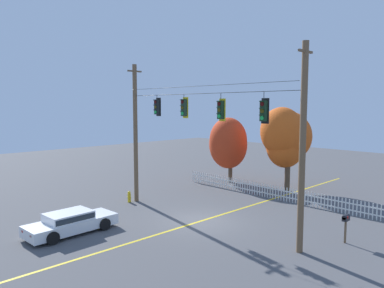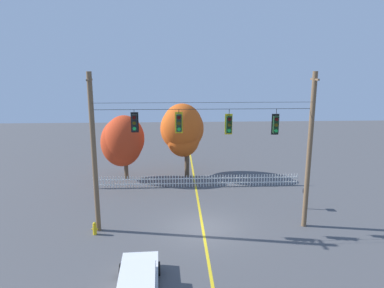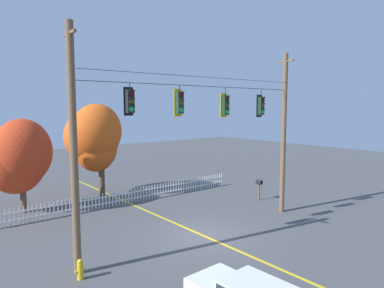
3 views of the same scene
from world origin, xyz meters
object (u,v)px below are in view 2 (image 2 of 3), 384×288
Objects in this scene: traffic_signal_eastbound_side at (134,123)px; autumn_maple_near_fence at (123,141)px; traffic_signal_northbound_primary at (179,123)px; traffic_signal_westbound_side at (276,125)px; roadside_mailbox at (305,193)px; parked_car at (138,283)px; fire_hydrant at (95,228)px; traffic_signal_northbound_secondary at (229,124)px; autumn_maple_mid at (182,130)px.

traffic_signal_eastbound_side is 10.13m from autumn_maple_near_fence.
traffic_signal_westbound_side is at bearing -0.00° from traffic_signal_northbound_primary.
traffic_signal_eastbound_side is at bearing -166.98° from roadside_mailbox.
fire_hydrant is (-3.09, 5.74, -0.23)m from parked_car.
traffic_signal_westbound_side is 11.28m from parked_car.
traffic_signal_northbound_secondary is 0.23× the size of autumn_maple_mid.
autumn_maple_mid is (0.40, 10.28, -2.30)m from traffic_signal_northbound_primary.
autumn_maple_near_fence reaches higher than roadside_mailbox.
traffic_signal_northbound_primary reaches higher than roadside_mailbox.
fire_hydrant is at bearing -167.12° from roadside_mailbox.
traffic_signal_westbound_side is at bearing -63.40° from autumn_maple_mid.
traffic_signal_eastbound_side is 1.71× the size of fire_hydrant.
autumn_maple_near_fence reaches higher than parked_car.
parked_car is at bearing -106.60° from traffic_signal_northbound_primary.
autumn_maple_mid reaches higher than fire_hydrant.
traffic_signal_northbound_primary is at bearing -92.22° from autumn_maple_mid.
roadside_mailbox is (11.08, 2.56, -5.36)m from traffic_signal_eastbound_side.
traffic_signal_westbound_side is 14.16m from autumn_maple_near_fence.
traffic_signal_westbound_side is at bearing 0.00° from traffic_signal_eastbound_side.
traffic_signal_eastbound_side is 5.34m from traffic_signal_northbound_secondary.
roadside_mailbox is (8.59, 2.56, -5.32)m from traffic_signal_northbound_primary.
traffic_signal_northbound_secondary is 2.71m from traffic_signal_westbound_side.
fire_hydrant is (-5.36, -10.82, -3.78)m from autumn_maple_mid.
fire_hydrant is at bearing -177.08° from traffic_signal_westbound_side.
roadside_mailbox reaches higher than fire_hydrant.
autumn_maple_mid is at bearing 63.65° from fire_hydrant.
traffic_signal_eastbound_side is 8.63m from parked_car.
traffic_signal_eastbound_side is at bearing -180.00° from traffic_signal_westbound_side.
traffic_signal_northbound_primary and traffic_signal_westbound_side have the same top height.
roadside_mailbox is at bearing 12.88° from fire_hydrant.
autumn_maple_near_fence is (-2.12, 9.43, -3.06)m from traffic_signal_eastbound_side.
traffic_signal_eastbound_side is at bearing -105.71° from autumn_maple_mid.
autumn_maple_mid is 11.65m from roadside_mailbox.
traffic_signal_eastbound_side and traffic_signal_northbound_primary have the same top height.
autumn_maple_near_fence reaches higher than fire_hydrant.
roadside_mailbox is (13.54, 3.10, 0.77)m from fire_hydrant.
traffic_signal_westbound_side is 0.27× the size of autumn_maple_near_fence.
traffic_signal_westbound_side is at bearing -42.85° from autumn_maple_near_fence.
traffic_signal_eastbound_side is at bearing -77.34° from autumn_maple_near_fence.
traffic_signal_eastbound_side is 0.89× the size of traffic_signal_northbound_secondary.
traffic_signal_westbound_side is (2.71, 0.00, -0.03)m from traffic_signal_northbound_secondary.
traffic_signal_eastbound_side reaches higher than fire_hydrant.
roadside_mailbox is (13.20, -6.86, -2.30)m from autumn_maple_near_fence.
autumn_maple_mid reaches higher than parked_car.
autumn_maple_near_fence is at bearing 99.90° from parked_car.
autumn_maple_mid reaches higher than roadside_mailbox.
traffic_signal_northbound_secondary is 9.73m from parked_car.
parked_car is at bearing -61.71° from fire_hydrant.
traffic_signal_northbound_secondary is at bearing 3.92° from fire_hydrant.
roadside_mailbox is at bearing -43.33° from autumn_maple_mid.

